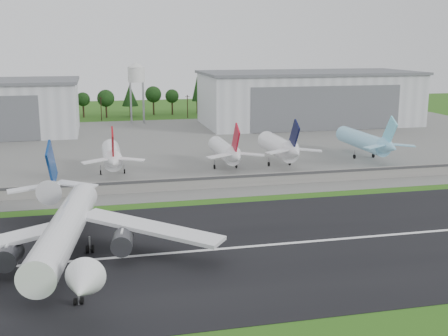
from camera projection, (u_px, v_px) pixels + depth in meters
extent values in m
plane|color=#295514|center=(250.00, 268.00, 98.09)|extent=(600.00, 600.00, 0.00)
cube|color=black|center=(236.00, 248.00, 107.58)|extent=(320.00, 60.00, 0.10)
cube|color=white|center=(236.00, 248.00, 107.57)|extent=(220.00, 1.00, 0.02)
cube|color=slate|center=(165.00, 147.00, 212.16)|extent=(320.00, 150.00, 0.10)
cube|color=gray|center=(195.00, 183.00, 149.99)|extent=(240.00, 0.50, 3.50)
cube|color=#38383A|center=(195.00, 179.00, 149.43)|extent=(240.00, 0.12, 0.70)
cube|color=silver|center=(308.00, 99.00, 268.81)|extent=(100.00, 45.00, 24.00)
cube|color=#595B60|center=(309.00, 73.00, 266.05)|extent=(102.00, 47.00, 1.20)
cube|color=#595B60|center=(327.00, 108.00, 247.69)|extent=(70.00, 0.30, 19.68)
cylinder|color=#99999E|center=(131.00, 104.00, 267.17)|extent=(0.50, 0.50, 20.00)
cylinder|color=#99999E|center=(143.00, 102.00, 274.19)|extent=(0.50, 0.50, 20.00)
cylinder|color=silver|center=(136.00, 75.00, 267.73)|extent=(8.00, 8.00, 7.00)
cone|color=silver|center=(136.00, 65.00, 266.70)|extent=(8.40, 8.40, 2.40)
cylinder|color=white|center=(65.00, 229.00, 99.34)|extent=(11.69, 44.38, 5.80)
cone|color=white|center=(82.00, 285.00, 76.54)|extent=(6.56, 6.73, 5.80)
cone|color=white|center=(53.00, 188.00, 123.26)|extent=(6.68, 9.66, 5.51)
cube|color=navy|center=(52.00, 164.00, 121.64)|extent=(1.78, 9.52, 11.13)
cube|color=white|center=(151.00, 227.00, 102.89)|extent=(25.92, 20.82, 2.65)
cylinder|color=#333338|center=(123.00, 242.00, 99.96)|extent=(4.51, 5.96, 3.80)
cube|color=white|center=(77.00, 184.00, 124.44)|extent=(9.50, 6.80, 0.98)
cylinder|color=#333338|center=(9.00, 256.00, 93.39)|extent=(4.51, 5.96, 3.80)
cube|color=white|center=(29.00, 188.00, 120.98)|extent=(9.43, 4.75, 0.98)
cube|color=#99999E|center=(69.00, 261.00, 96.68)|extent=(13.96, 31.08, 3.20)
cylinder|color=black|center=(40.00, 255.00, 101.69)|extent=(0.60, 1.54, 1.50)
cylinder|color=white|center=(112.00, 155.00, 168.31)|extent=(5.39, 24.00, 5.39)
cone|color=white|center=(113.00, 162.00, 153.36)|extent=(5.12, 7.00, 5.12)
cube|color=maroon|center=(113.00, 144.00, 152.78)|extent=(0.45, 8.59, 10.02)
cylinder|color=#99999E|center=(101.00, 170.00, 166.56)|extent=(0.32, 0.32, 3.00)
cylinder|color=#99999E|center=(124.00, 169.00, 168.10)|extent=(0.32, 0.32, 3.00)
cylinder|color=black|center=(101.00, 172.00, 166.71)|extent=(0.40, 1.40, 1.40)
cylinder|color=white|center=(224.00, 150.00, 175.95)|extent=(5.09, 24.00, 5.09)
cone|color=white|center=(236.00, 157.00, 161.00)|extent=(4.84, 7.00, 4.84)
cube|color=#B20D22|center=(236.00, 140.00, 160.42)|extent=(0.45, 8.59, 10.02)
cylinder|color=#99999E|center=(214.00, 165.00, 174.17)|extent=(0.32, 0.32, 3.00)
cylinder|color=#99999E|center=(236.00, 164.00, 175.71)|extent=(0.32, 0.32, 3.00)
cylinder|color=black|center=(214.00, 167.00, 174.32)|extent=(0.40, 1.40, 1.40)
cylinder|color=white|center=(278.00, 146.00, 179.72)|extent=(6.16, 24.00, 6.16)
cone|color=white|center=(294.00, 152.00, 164.77)|extent=(5.85, 7.00, 5.85)
cube|color=black|center=(294.00, 136.00, 164.19)|extent=(0.45, 8.59, 10.02)
cylinder|color=#99999E|center=(269.00, 162.00, 178.05)|extent=(0.32, 0.32, 3.00)
cylinder|color=#99999E|center=(290.00, 161.00, 179.59)|extent=(0.32, 0.32, 3.00)
cylinder|color=black|center=(269.00, 164.00, 178.20)|extent=(0.40, 1.40, 1.40)
cylinder|color=#8CD1F3|center=(362.00, 140.00, 191.54)|extent=(5.73, 30.00, 5.73)
cone|color=#8CD1F3|center=(390.00, 147.00, 173.73)|extent=(5.44, 7.00, 5.44)
cube|color=#79DDF8|center=(390.00, 132.00, 173.16)|extent=(0.45, 8.59, 10.02)
cylinder|color=#99999E|center=(354.00, 155.00, 189.82)|extent=(0.32, 0.32, 3.00)
cylinder|color=#99999E|center=(373.00, 154.00, 191.36)|extent=(0.32, 0.32, 3.00)
cylinder|color=black|center=(354.00, 157.00, 189.98)|extent=(0.40, 1.40, 1.40)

